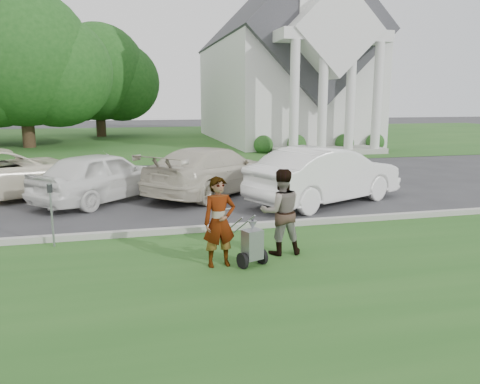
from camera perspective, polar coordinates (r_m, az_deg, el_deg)
name	(u,v)px	position (r m, az deg, el deg)	size (l,w,h in m)	color
ground	(225,238)	(10.40, -1.80, -5.59)	(120.00, 120.00, 0.00)	#333335
grass_strip	(264,290)	(7.66, 2.91, -11.90)	(80.00, 7.00, 0.01)	#23511C
church_lawn	(154,139)	(36.92, -10.48, 6.43)	(80.00, 30.00, 0.01)	#23511C
curb	(220,228)	(10.90, -2.39, -4.39)	(80.00, 0.18, 0.15)	#9E9E93
church	(282,57)	(34.78, 5.13, 16.07)	(9.19, 19.00, 24.10)	white
tree_left	(22,64)	(32.36, -25.02, 13.98)	(10.63, 8.40, 9.71)	#332316
tree_back	(98,77)	(39.82, -16.91, 13.28)	(9.61, 7.60, 8.89)	#332316
striping_cart	(252,245)	(8.57, 1.47, -6.51)	(0.74, 1.08, 0.93)	black
person_left	(219,223)	(8.45, -2.54, -3.78)	(0.60, 0.39, 1.65)	#999999
person_right	(281,213)	(9.14, 5.00, -2.51)	(0.82, 0.64, 1.69)	#999999
parking_meter_near	(51,207)	(10.28, -22.03, -1.75)	(0.10, 0.09, 1.35)	gray
car_a	(2,174)	(16.00, -26.99, 2.02)	(2.59, 5.62, 1.56)	#F2EACE
car_b	(103,176)	(14.52, -16.37, 1.87)	(1.79, 4.44, 1.51)	white
car_c	(213,170)	(15.03, -3.37, 2.64)	(2.13, 5.25, 1.52)	beige
car_d	(326,175)	(13.94, 10.41, 2.06)	(1.75, 5.02, 1.65)	white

